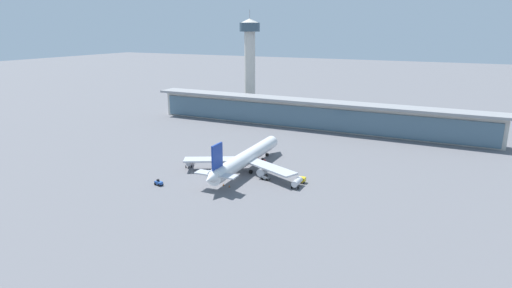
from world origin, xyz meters
name	(u,v)px	position (x,y,z in m)	size (l,w,h in m)	color
ground_plane	(230,178)	(0.00, 0.00, 0.00)	(1200.00, 1200.00, 0.00)	slate
airliner_on_stand	(245,158)	(1.71, 8.73, 4.90)	(44.90, 58.36, 15.55)	white
service_truck_near_nose_red	(189,161)	(-20.82, 5.32, 1.71)	(6.26, 8.57, 2.95)	#B21E1E
service_truck_under_wing_yellow	(298,181)	(24.77, 2.82, 1.71)	(2.60, 8.64, 2.95)	yellow
service_truck_mid_apron_grey	(266,177)	(12.41, 3.55, 0.87)	(3.00, 1.95, 2.05)	gray
service_truck_by_tail_blue	(159,183)	(-17.64, -17.13, 0.87)	(3.14, 2.24, 2.05)	#234C9E
service_truck_on_taxiway_red	(262,161)	(3.02, 20.26, 0.87)	(2.91, 1.80, 2.05)	#B21E1E
terminal_building	(311,114)	(0.00, 85.77, 7.87)	(183.60, 12.80, 15.20)	beige
control_tower	(250,58)	(-46.20, 106.25, 33.68)	(12.00, 12.00, 61.53)	beige
safety_cone_alpha	(229,186)	(4.54, -8.11, 0.32)	(0.62, 0.62, 0.70)	orange
safety_cone_bravo	(223,185)	(2.05, -7.73, 0.32)	(0.62, 0.62, 0.70)	orange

